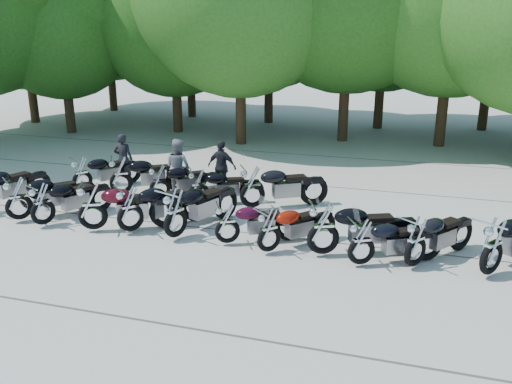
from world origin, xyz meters
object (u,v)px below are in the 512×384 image
(motorcycle_1, at_px, (18,197))
(motorcycle_17, at_px, (199,185))
(motorcycle_18, at_px, (252,186))
(rider_0, at_px, (123,159))
(motorcycle_10, at_px, (416,240))
(motorcycle_16, at_px, (159,181))
(motorcycle_14, at_px, (82,173))
(motorcycle_9, at_px, (362,241))
(motorcycle_3, at_px, (92,205))
(motorcycle_8, at_px, (324,227))
(motorcycle_4, at_px, (130,207))
(motorcycle_15, at_px, (121,174))
(motorcycle_6, at_px, (227,222))
(rider_1, at_px, (178,167))
(rider_2, at_px, (222,167))
(motorcycle_5, at_px, (175,212))
(motorcycle_7, at_px, (269,229))
(motorcycle_2, at_px, (42,203))
(motorcycle_11, at_px, (493,245))

(motorcycle_1, bearing_deg, motorcycle_17, -106.59)
(motorcycle_18, xyz_separation_m, rider_0, (-4.72, 1.22, 0.12))
(motorcycle_10, height_order, motorcycle_16, motorcycle_10)
(motorcycle_14, bearing_deg, motorcycle_9, -162.50)
(motorcycle_3, distance_m, motorcycle_8, 5.79)
(motorcycle_4, bearing_deg, motorcycle_18, -91.95)
(motorcycle_15, bearing_deg, motorcycle_3, 166.86)
(motorcycle_6, xyz_separation_m, rider_1, (-2.73, 3.28, 0.28))
(motorcycle_3, height_order, rider_1, rider_1)
(rider_2, bearing_deg, motorcycle_5, 100.64)
(rider_0, distance_m, rider_2, 3.35)
(motorcycle_4, relative_size, motorcycle_17, 1.15)
(motorcycle_3, distance_m, rider_2, 4.49)
(motorcycle_7, relative_size, motorcycle_14, 0.96)
(motorcycle_2, distance_m, motorcycle_10, 9.21)
(motorcycle_6, bearing_deg, motorcycle_14, 36.97)
(motorcycle_7, relative_size, motorcycle_11, 0.84)
(rider_0, bearing_deg, motorcycle_9, 142.45)
(rider_2, bearing_deg, motorcycle_1, 50.41)
(motorcycle_4, distance_m, motorcycle_5, 1.24)
(rider_2, bearing_deg, motorcycle_17, 88.71)
(rider_1, bearing_deg, motorcycle_16, 94.19)
(motorcycle_4, relative_size, motorcycle_9, 1.14)
(motorcycle_1, relative_size, motorcycle_2, 1.04)
(motorcycle_4, distance_m, motorcycle_10, 6.82)
(motorcycle_7, height_order, motorcycle_18, motorcycle_18)
(motorcycle_3, distance_m, motorcycle_16, 2.72)
(motorcycle_1, distance_m, motorcycle_6, 5.78)
(rider_1, bearing_deg, motorcycle_7, 160.02)
(motorcycle_1, xyz_separation_m, motorcycle_9, (8.93, -0.20, -0.07))
(motorcycle_18, bearing_deg, motorcycle_4, 106.80)
(motorcycle_3, distance_m, motorcycle_4, 0.97)
(motorcycle_10, distance_m, motorcycle_17, 6.52)
(motorcycle_5, relative_size, motorcycle_18, 1.01)
(motorcycle_3, bearing_deg, motorcycle_7, -115.09)
(motorcycle_2, height_order, motorcycle_7, motorcycle_2)
(motorcycle_17, height_order, rider_2, rider_2)
(motorcycle_2, height_order, motorcycle_3, motorcycle_3)
(motorcycle_9, relative_size, motorcycle_15, 0.89)
(motorcycle_16, height_order, rider_1, rider_1)
(motorcycle_18, bearing_deg, motorcycle_10, -150.60)
(motorcycle_8, xyz_separation_m, motorcycle_17, (-4.02, 2.51, -0.12))
(motorcycle_2, distance_m, motorcycle_15, 2.92)
(motorcycle_3, bearing_deg, motorcycle_14, 13.07)
(motorcycle_6, xyz_separation_m, rider_2, (-1.54, 3.87, 0.22))
(rider_2, bearing_deg, motorcycle_3, 71.34)
(motorcycle_9, bearing_deg, rider_2, 19.89)
(motorcycle_1, height_order, rider_1, rider_1)
(motorcycle_8, distance_m, motorcycle_10, 1.99)
(motorcycle_16, bearing_deg, rider_0, 19.09)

